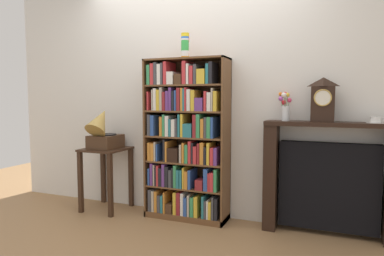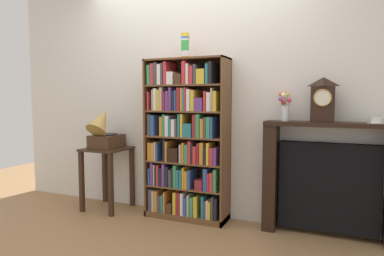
# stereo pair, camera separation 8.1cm
# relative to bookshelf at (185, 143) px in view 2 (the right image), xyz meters

# --- Properties ---
(ground_plane) EXTENTS (8.09, 6.40, 0.02)m
(ground_plane) POSITION_rel_bookshelf_xyz_m (0.01, -0.10, -0.80)
(ground_plane) COLOR #997047
(wall_back) EXTENTS (5.09, 0.08, 2.60)m
(wall_back) POSITION_rel_bookshelf_xyz_m (0.22, 0.20, 0.51)
(wall_back) COLOR silver
(wall_back) RESTS_ON ground
(bookshelf) EXTENTS (0.86, 0.31, 1.65)m
(bookshelf) POSITION_rel_bookshelf_xyz_m (0.00, 0.00, 0.00)
(bookshelf) COLOR brown
(bookshelf) RESTS_ON ground
(cup_stack) EXTENTS (0.08, 0.08, 0.25)m
(cup_stack) POSITION_rel_bookshelf_xyz_m (0.01, -0.03, 0.99)
(cup_stack) COLOR orange
(cup_stack) RESTS_ON bookshelf
(side_table_left) EXTENTS (0.45, 0.47, 0.70)m
(side_table_left) POSITION_rel_bookshelf_xyz_m (-0.94, -0.07, -0.29)
(side_table_left) COLOR #382316
(side_table_left) RESTS_ON ground
(gramophone) EXTENTS (0.28, 0.44, 0.50)m
(gramophone) POSITION_rel_bookshelf_xyz_m (-0.94, -0.12, 0.10)
(gramophone) COLOR #472D1C
(gramophone) RESTS_ON side_table_left
(fireplace_mantel) EXTENTS (1.14, 0.23, 1.04)m
(fireplace_mantel) POSITION_rel_bookshelf_xyz_m (1.38, 0.07, -0.28)
(fireplace_mantel) COLOR black
(fireplace_mantel) RESTS_ON ground
(mantel_clock) EXTENTS (0.20, 0.15, 0.40)m
(mantel_clock) POSITION_rel_bookshelf_xyz_m (1.32, 0.04, 0.45)
(mantel_clock) COLOR black
(mantel_clock) RESTS_ON fireplace_mantel
(flower_vase) EXTENTS (0.13, 0.17, 0.27)m
(flower_vase) POSITION_rel_bookshelf_xyz_m (0.99, 0.05, 0.39)
(flower_vase) COLOR silver
(flower_vase) RESTS_ON fireplace_mantel
(teacup_with_saucer) EXTENTS (0.15, 0.15, 0.05)m
(teacup_with_saucer) POSITION_rel_bookshelf_xyz_m (1.74, 0.05, 0.27)
(teacup_with_saucer) COLOR white
(teacup_with_saucer) RESTS_ON fireplace_mantel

